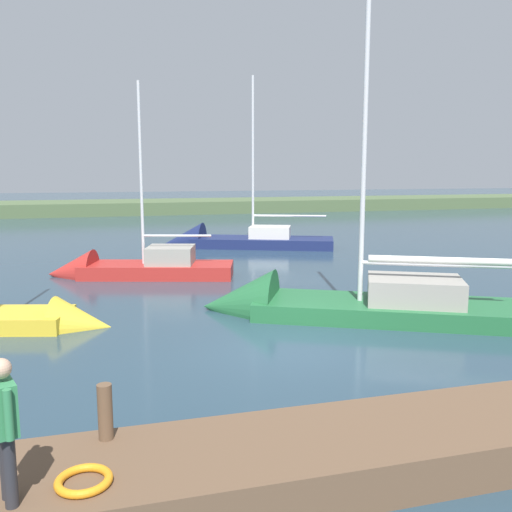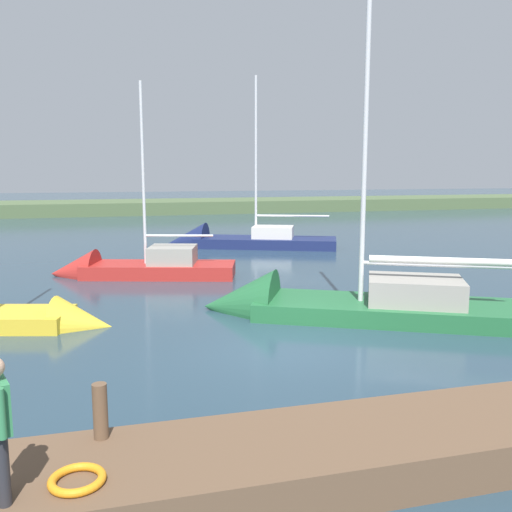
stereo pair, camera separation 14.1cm
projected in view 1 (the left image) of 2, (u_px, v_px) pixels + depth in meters
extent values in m
plane|color=#263D4C|center=(289.00, 350.00, 12.99)|extent=(200.00, 200.00, 0.00)
cube|color=#4C603D|center=(146.00, 213.00, 55.04)|extent=(180.00, 8.00, 2.40)
cube|color=brown|center=(408.00, 443.00, 7.91)|extent=(27.86, 1.93, 0.61)
cylinder|color=brown|center=(105.00, 412.00, 7.34)|extent=(0.20, 0.20, 0.77)
torus|color=orange|center=(84.00, 480.00, 6.31)|extent=(0.66, 0.66, 0.10)
cube|color=navy|center=(263.00, 245.00, 30.27)|extent=(8.03, 5.15, 0.84)
cone|color=navy|center=(184.00, 244.00, 30.79)|extent=(2.93, 3.07, 2.42)
cube|color=silver|center=(270.00, 232.00, 30.11)|extent=(2.64, 2.34, 0.63)
cylinder|color=silver|center=(253.00, 158.00, 29.61)|extent=(0.13, 0.13, 8.61)
cylinder|color=silver|center=(289.00, 216.00, 29.85)|extent=(3.72, 1.61, 0.11)
cube|color=#B22823|center=(158.00, 274.00, 21.87)|extent=(6.25, 3.55, 0.87)
cone|color=#B22823|center=(71.00, 274.00, 21.90)|extent=(2.28, 2.41, 1.99)
cube|color=gray|center=(171.00, 255.00, 21.74)|extent=(2.18, 2.12, 0.69)
cylinder|color=silver|center=(141.00, 174.00, 21.27)|extent=(0.12, 0.12, 7.01)
cylinder|color=silver|center=(177.00, 236.00, 21.62)|extent=(2.61, 0.83, 0.09)
cone|color=gold|center=(83.00, 327.00, 14.82)|extent=(1.89, 2.01, 1.68)
cube|color=#236638|center=(397.00, 316.00, 15.64)|extent=(8.31, 5.76, 0.79)
cone|color=#236638|center=(238.00, 308.00, 16.52)|extent=(3.01, 3.12, 2.41)
cube|color=gray|center=(414.00, 290.00, 15.44)|extent=(3.11, 2.78, 0.72)
cylinder|color=silver|center=(365.00, 133.00, 15.06)|extent=(0.14, 0.14, 9.42)
cylinder|color=silver|center=(439.00, 265.00, 15.21)|extent=(3.83, 1.99, 0.11)
cylinder|color=silver|center=(439.00, 260.00, 15.19)|extent=(3.50, 1.88, 0.20)
cylinder|color=#28282D|center=(10.00, 472.00, 5.84)|extent=(0.14, 0.14, 0.81)
cylinder|color=#28282D|center=(6.00, 464.00, 6.01)|extent=(0.14, 0.14, 0.81)
cube|color=#337F4C|center=(4.00, 407.00, 5.82)|extent=(0.35, 0.49, 0.57)
sphere|color=tan|center=(1.00, 369.00, 5.75)|extent=(0.22, 0.22, 0.22)
cylinder|color=#337F4C|center=(8.00, 415.00, 5.60)|extent=(0.09, 0.09, 0.54)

